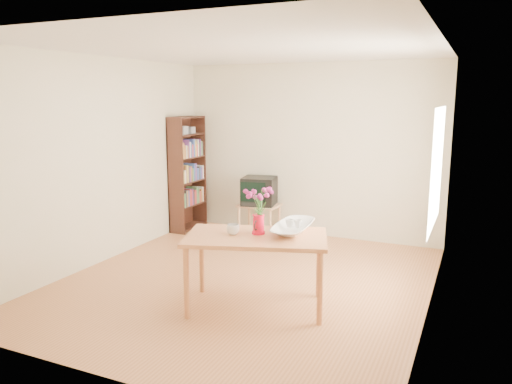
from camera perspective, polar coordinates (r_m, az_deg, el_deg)
The scene contains 11 objects.
room at distance 5.51m, azimuth -0.99°, elevation 2.53°, with size 4.50×4.50×4.50m.
table at distance 4.96m, azimuth 0.02°, elevation -5.91°, with size 1.56×1.18×0.75m.
tv_stand at distance 7.73m, azimuth 0.37°, elevation -1.96°, with size 0.60×0.45×0.46m.
bookshelf at distance 7.99m, azimuth -7.81°, elevation 1.66°, with size 0.28×0.70×1.80m.
pitcher at distance 4.98m, azimuth 0.30°, elevation -3.78°, with size 0.13×0.21×0.20m.
flowers at distance 4.92m, azimuth 0.29°, elevation -0.89°, with size 0.22×0.22×0.32m, color #C72F91, non-canonical shape.
mug at distance 4.96m, azimuth -2.63°, elevation -4.30°, with size 0.13×0.13×0.10m, color white.
bowl at distance 5.03m, azimuth 4.29°, elevation -1.90°, with size 0.51×0.51×0.48m, color white.
teacup_a at distance 5.06m, azimuth 3.86°, elevation -2.36°, with size 0.07×0.07×0.07m, color white.
teacup_b at distance 5.05m, azimuth 4.84°, elevation -2.41°, with size 0.07×0.07×0.07m, color white.
television at distance 7.69m, azimuth 0.42°, elevation 0.18°, with size 0.56×0.54×0.43m.
Camera 1 is at (2.36, -4.93, 2.09)m, focal length 35.00 mm.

